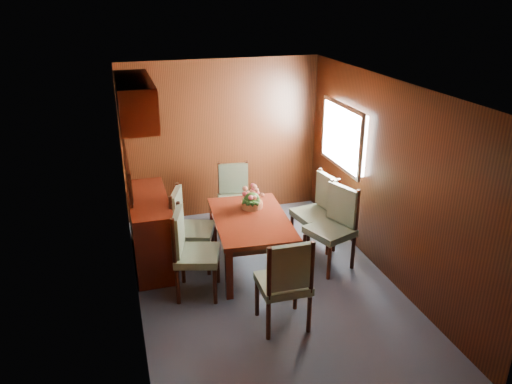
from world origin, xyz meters
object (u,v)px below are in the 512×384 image
object	(u,v)px
chair_left_near	(190,248)
chair_head	(286,280)
flower_centerpiece	(252,197)
sideboard	(151,230)
chair_right_near	(335,222)
dining_table	(251,225)

from	to	relation	value
chair_left_near	chair_head	distance (m)	1.25
flower_centerpiece	chair_left_near	bearing A→B (deg)	-143.28
sideboard	chair_head	world-z (taller)	chair_head
chair_right_near	dining_table	bearing A→B (deg)	54.27
chair_head	flower_centerpiece	distance (m)	1.65
dining_table	chair_left_near	xyz separation A→B (m)	(-0.84, -0.40, 0.01)
chair_left_near	chair_right_near	bearing A→B (deg)	110.20
sideboard	chair_right_near	size ratio (longest dim) A/B	1.29
sideboard	chair_left_near	xyz separation A→B (m)	(0.37, -0.89, 0.14)
sideboard	flower_centerpiece	world-z (taller)	flower_centerpiece
chair_left_near	flower_centerpiece	size ratio (longest dim) A/B	3.62
dining_table	chair_right_near	bearing A→B (deg)	-10.93
chair_left_near	chair_right_near	distance (m)	1.87
sideboard	dining_table	distance (m)	1.30
sideboard	chair_right_near	distance (m)	2.36
sideboard	chair_head	size ratio (longest dim) A/B	1.31
chair_left_near	flower_centerpiece	distance (m)	1.19
chair_right_near	flower_centerpiece	distance (m)	1.11
chair_head	flower_centerpiece	bearing A→B (deg)	86.88
chair_head	chair_right_near	bearing A→B (deg)	46.55
flower_centerpiece	chair_head	bearing A→B (deg)	-93.85
chair_left_near	chair_head	xyz separation A→B (m)	(0.83, -0.93, 0.00)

